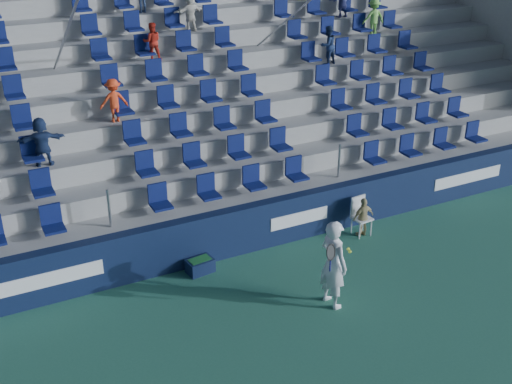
{
  "coord_description": "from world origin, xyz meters",
  "views": [
    {
      "loc": [
        -5.8,
        -9.02,
        7.94
      ],
      "look_at": [
        0.2,
        2.8,
        1.7
      ],
      "focal_mm": 45.0,
      "sensor_mm": 36.0,
      "label": 1
    }
  ],
  "objects": [
    {
      "name": "line_judge",
      "position": [
        3.07,
        2.5,
        0.52
      ],
      "size": [
        0.62,
        0.28,
        1.04
      ],
      "primitive_type": "imported",
      "rotation": [
        0.0,
        0.0,
        3.19
      ],
      "color": "tan",
      "rests_on": "ground"
    },
    {
      "name": "ground",
      "position": [
        0.0,
        0.0,
        0.0
      ],
      "size": [
        70.0,
        70.0,
        0.0
      ],
      "primitive_type": "plane",
      "color": "#2F6E54",
      "rests_on": "ground"
    },
    {
      "name": "line_judge_chair",
      "position": [
        3.07,
        2.65,
        0.57
      ],
      "size": [
        0.48,
        0.49,
        1.0
      ],
      "color": "white",
      "rests_on": "ground"
    },
    {
      "name": "tennis_player",
      "position": [
        0.74,
        0.34,
        0.99
      ],
      "size": [
        0.69,
        0.77,
        1.97
      ],
      "color": "white",
      "rests_on": "ground"
    },
    {
      "name": "sponsor_wall",
      "position": [
        0.0,
        3.15,
        0.6
      ],
      "size": [
        24.0,
        0.32,
        1.2
      ],
      "color": "#101C3C",
      "rests_on": "ground"
    },
    {
      "name": "ball_bin",
      "position": [
        -1.26,
        2.75,
        0.18
      ],
      "size": [
        0.65,
        0.47,
        0.34
      ],
      "color": "#0F1B3A",
      "rests_on": "ground"
    },
    {
      "name": "grandstand",
      "position": [
        -0.0,
        8.24,
        2.14
      ],
      "size": [
        24.0,
        8.17,
        6.63
      ],
      "color": "#9D9D98",
      "rests_on": "ground"
    }
  ]
}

